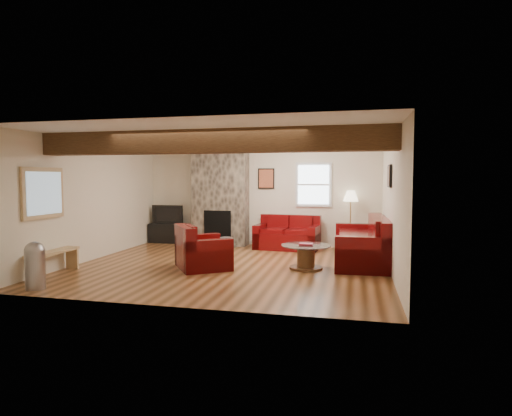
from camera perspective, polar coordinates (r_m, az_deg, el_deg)
The scene contains 18 objects.
room at distance 8.29m, azimuth -3.46°, elevation 0.81°, with size 8.00×8.00×8.00m.
oak_beam at distance 7.12m, azimuth -6.40°, elevation 8.80°, with size 6.00×0.36×0.38m, color black.
chimney_breast at distance 10.97m, azimuth -4.77°, elevation 1.42°, with size 1.40×0.67×2.50m.
back_window at distance 10.70m, azimuth 7.68°, elevation 3.10°, with size 0.90×0.08×1.10m, color silver, non-canonical shape.
hatch_window at distance 8.35m, azimuth -26.48°, elevation 1.79°, with size 0.08×1.00×0.90m, color tan, non-canonical shape.
ceiling_dome at distance 8.99m, azimuth 3.74°, elevation 8.64°, with size 0.40×0.40×0.18m, color white, non-canonical shape.
artwork_back at distance 10.87m, azimuth 1.36°, elevation 3.94°, with size 0.42×0.06×0.52m, color black, non-canonical shape.
artwork_right at distance 8.26m, azimuth 17.30°, elevation 4.09°, with size 0.06×0.55×0.42m, color black, non-canonical shape.
sofa_three at distance 8.93m, azimuth 13.76°, elevation -4.14°, with size 2.40×1.01×0.93m, color #400804, non-canonical shape.
loveseat at distance 10.37m, azimuth 4.19°, elevation -3.27°, with size 1.51×0.87×0.80m, color #400804, non-canonical shape.
armchair_red at distance 8.21m, azimuth -7.06°, elevation -5.14°, with size 1.01×0.89×0.82m, color #400804, non-canonical shape.
coffee_table at distance 8.16m, azimuth 6.68°, elevation -6.49°, with size 0.93×0.93×0.49m.
tv_cabinet at distance 11.61m, azimuth -11.52°, elevation -3.28°, with size 1.02×0.41×0.51m, color black.
television at distance 11.56m, azimuth -11.56°, elevation -0.82°, with size 0.85×0.11×0.49m, color black.
floor_lamp at distance 10.50m, azimuth 12.51°, elevation 1.15°, with size 0.36×0.36×1.41m.
pine_bench at distance 8.42m, azimuth -25.41°, elevation -6.64°, with size 0.26×1.13×0.43m, color tan, non-canonical shape.
pedal_bin at distance 7.47m, azimuth -27.38°, elevation -6.80°, with size 0.30×0.30×0.74m, color #97979B, non-canonical shape.
coal_bucket at distance 10.27m, azimuth -3.97°, elevation -4.73°, with size 0.33×0.33×0.31m, color slate, non-canonical shape.
Camera 1 is at (2.36, -7.94, 1.71)m, focal length 30.00 mm.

